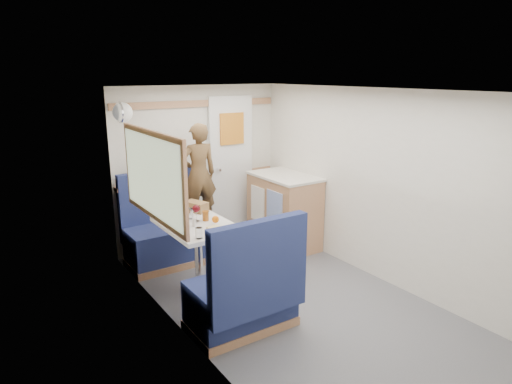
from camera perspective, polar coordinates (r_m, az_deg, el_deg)
floor at (r=4.34m, az=7.15°, el=-15.04°), size 4.50×4.50×0.00m
ceiling at (r=3.77m, az=8.13°, el=12.36°), size 4.50×4.50×0.00m
wall_back at (r=5.77m, az=-7.14°, el=3.18°), size 2.20×0.02×2.00m
wall_left at (r=3.36m, az=-6.83°, el=-5.36°), size 0.02×4.50×2.00m
wall_right at (r=4.71m, az=17.79°, el=-0.06°), size 0.02×4.50×2.00m
oak_trim_low at (r=5.79m, az=-7.00°, el=1.69°), size 2.15×0.02×0.08m
oak_trim_high at (r=5.65m, az=-7.30°, el=10.91°), size 2.15×0.02×0.08m
side_window at (r=4.18m, az=-12.87°, el=1.97°), size 0.04×1.30×0.72m
rear_door at (r=5.96m, az=-3.11°, el=3.36°), size 0.62×0.12×1.86m
dinette_table at (r=4.54m, az=-7.28°, el=-5.78°), size 0.62×0.92×0.72m
bench_far at (r=5.37m, az=-11.29°, el=-5.66°), size 0.90×0.59×1.05m
bench_near at (r=3.95m, az=-1.43°, el=-13.14°), size 0.90×0.59×1.05m
ledge at (r=5.43m, az=-12.63°, el=0.90°), size 0.90×0.14×0.04m
dome_light at (r=4.92m, az=-16.35°, el=9.53°), size 0.20×0.20×0.20m
galley_counter at (r=5.74m, az=3.52°, el=-2.30°), size 0.57×0.92×0.92m
person at (r=5.22m, az=-7.18°, el=2.24°), size 0.44×0.31×1.16m
duffel_bag at (r=5.43m, az=-11.84°, el=2.34°), size 0.47×0.26×0.22m
tray at (r=4.24m, az=-3.38°, el=-4.85°), size 0.35×0.39×0.02m
orange_fruit at (r=4.42m, az=-5.09°, el=-3.42°), size 0.07×0.07×0.07m
cheese_block at (r=4.22m, az=-5.39°, el=-4.56°), size 0.12×0.09×0.04m
wine_glass at (r=4.52m, az=-7.48°, el=-2.16°), size 0.08×0.08×0.17m
tumbler_left at (r=4.08m, az=-7.15°, el=-5.11°), size 0.06×0.06×0.10m
tumbler_right at (r=4.63m, az=-8.25°, el=-2.68°), size 0.07×0.07×0.11m
beer_glass at (r=4.55m, az=-6.32°, el=-2.97°), size 0.06×0.06×0.10m
pepper_grinder at (r=4.53m, az=-8.76°, el=-3.19°), size 0.04×0.04×0.09m
salt_grinder at (r=4.39m, az=-7.74°, el=-3.79°), size 0.03×0.03×0.08m
bread_loaf at (r=4.86m, az=-7.50°, el=-1.81°), size 0.22×0.28×0.10m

